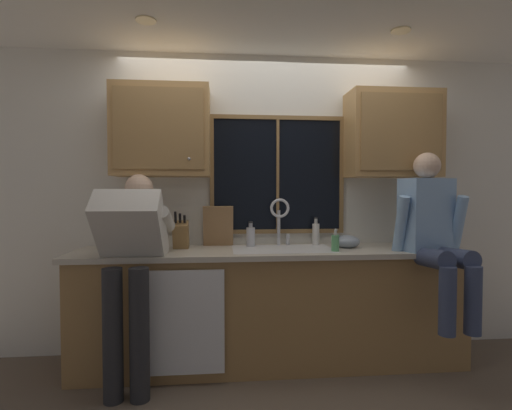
{
  "coord_description": "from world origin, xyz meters",
  "views": [
    {
      "loc": [
        -0.39,
        -3.27,
        1.38
      ],
      "look_at": [
        -0.12,
        -0.3,
        1.27
      ],
      "focal_mm": 26.58,
      "sensor_mm": 36.0,
      "label": 1
    }
  ],
  "objects_px": {
    "person_standing": "(131,254)",
    "cutting_board": "(218,226)",
    "person_sitting_on_counter": "(433,228)",
    "knife_block": "(181,235)",
    "bottle_tall_clear": "(316,233)",
    "mixing_bowl": "(347,241)",
    "soap_dispenser": "(335,243)",
    "bottle_green_glass": "(251,236)"
  },
  "relations": [
    {
      "from": "soap_dispenser",
      "to": "bottle_tall_clear",
      "type": "bearing_deg",
      "value": 99.49
    },
    {
      "from": "person_standing",
      "to": "person_sitting_on_counter",
      "type": "distance_m",
      "value": 2.22
    },
    {
      "from": "mixing_bowl",
      "to": "bottle_green_glass",
      "type": "bearing_deg",
      "value": 171.72
    },
    {
      "from": "cutting_board",
      "to": "bottle_green_glass",
      "type": "distance_m",
      "value": 0.29
    },
    {
      "from": "person_sitting_on_counter",
      "to": "knife_block",
      "type": "relative_size",
      "value": 3.92
    },
    {
      "from": "mixing_bowl",
      "to": "soap_dispenser",
      "type": "bearing_deg",
      "value": -127.98
    },
    {
      "from": "person_standing",
      "to": "cutting_board",
      "type": "bearing_deg",
      "value": 40.23
    },
    {
      "from": "cutting_board",
      "to": "mixing_bowl",
      "type": "xyz_separation_m",
      "value": [
        1.05,
        -0.17,
        -0.12
      ]
    },
    {
      "from": "person_standing",
      "to": "bottle_tall_clear",
      "type": "xyz_separation_m",
      "value": [
        1.43,
        0.5,
        0.08
      ]
    },
    {
      "from": "soap_dispenser",
      "to": "bottle_green_glass",
      "type": "distance_m",
      "value": 0.7
    },
    {
      "from": "mixing_bowl",
      "to": "cutting_board",
      "type": "bearing_deg",
      "value": 171.04
    },
    {
      "from": "soap_dispenser",
      "to": "person_sitting_on_counter",
      "type": "bearing_deg",
      "value": -9.33
    },
    {
      "from": "knife_block",
      "to": "soap_dispenser",
      "type": "xyz_separation_m",
      "value": [
        1.19,
        -0.24,
        -0.04
      ]
    },
    {
      "from": "bottle_tall_clear",
      "to": "bottle_green_glass",
      "type": "bearing_deg",
      "value": -175.24
    },
    {
      "from": "knife_block",
      "to": "bottle_green_glass",
      "type": "height_order",
      "value": "knife_block"
    },
    {
      "from": "person_sitting_on_counter",
      "to": "knife_block",
      "type": "bearing_deg",
      "value": 169.29
    },
    {
      "from": "soap_dispenser",
      "to": "bottle_green_glass",
      "type": "height_order",
      "value": "bottle_green_glass"
    },
    {
      "from": "bottle_tall_clear",
      "to": "person_sitting_on_counter",
      "type": "bearing_deg",
      "value": -31.69
    },
    {
      "from": "bottle_green_glass",
      "to": "knife_block",
      "type": "bearing_deg",
      "value": -172.83
    },
    {
      "from": "cutting_board",
      "to": "bottle_tall_clear",
      "type": "distance_m",
      "value": 0.84
    },
    {
      "from": "person_sitting_on_counter",
      "to": "soap_dispenser",
      "type": "relative_size",
      "value": 7.17
    },
    {
      "from": "person_standing",
      "to": "cutting_board",
      "type": "relative_size",
      "value": 4.39
    },
    {
      "from": "bottle_tall_clear",
      "to": "cutting_board",
      "type": "bearing_deg",
      "value": 179.67
    },
    {
      "from": "soap_dispenser",
      "to": "bottle_green_glass",
      "type": "bearing_deg",
      "value": 153.36
    },
    {
      "from": "person_standing",
      "to": "mixing_bowl",
      "type": "relative_size",
      "value": 7.13
    },
    {
      "from": "person_standing",
      "to": "mixing_bowl",
      "type": "height_order",
      "value": "person_standing"
    },
    {
      "from": "cutting_board",
      "to": "mixing_bowl",
      "type": "relative_size",
      "value": 1.62
    },
    {
      "from": "knife_block",
      "to": "mixing_bowl",
      "type": "xyz_separation_m",
      "value": [
        1.35,
        -0.04,
        -0.06
      ]
    },
    {
      "from": "mixing_bowl",
      "to": "bottle_tall_clear",
      "type": "height_order",
      "value": "bottle_tall_clear"
    },
    {
      "from": "knife_block",
      "to": "bottle_tall_clear",
      "type": "xyz_separation_m",
      "value": [
        1.13,
        0.12,
        -0.01
      ]
    },
    {
      "from": "mixing_bowl",
      "to": "bottle_tall_clear",
      "type": "xyz_separation_m",
      "value": [
        -0.22,
        0.16,
        0.05
      ]
    },
    {
      "from": "knife_block",
      "to": "bottle_green_glass",
      "type": "xyz_separation_m",
      "value": [
        0.57,
        0.07,
        -0.02
      ]
    },
    {
      "from": "person_standing",
      "to": "knife_block",
      "type": "distance_m",
      "value": 0.49
    },
    {
      "from": "person_sitting_on_counter",
      "to": "cutting_board",
      "type": "height_order",
      "value": "person_sitting_on_counter"
    },
    {
      "from": "person_sitting_on_counter",
      "to": "mixing_bowl",
      "type": "height_order",
      "value": "person_sitting_on_counter"
    },
    {
      "from": "person_standing",
      "to": "knife_block",
      "type": "relative_size",
      "value": 4.7
    },
    {
      "from": "bottle_green_glass",
      "to": "person_sitting_on_counter",
      "type": "bearing_deg",
      "value": -17.84
    },
    {
      "from": "knife_block",
      "to": "bottle_tall_clear",
      "type": "relative_size",
      "value": 1.34
    },
    {
      "from": "person_standing",
      "to": "cutting_board",
      "type": "distance_m",
      "value": 0.79
    },
    {
      "from": "person_standing",
      "to": "person_sitting_on_counter",
      "type": "bearing_deg",
      "value": 0.51
    },
    {
      "from": "knife_block",
      "to": "soap_dispenser",
      "type": "relative_size",
      "value": 1.83
    },
    {
      "from": "person_standing",
      "to": "person_sitting_on_counter",
      "type": "height_order",
      "value": "person_sitting_on_counter"
    }
  ]
}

